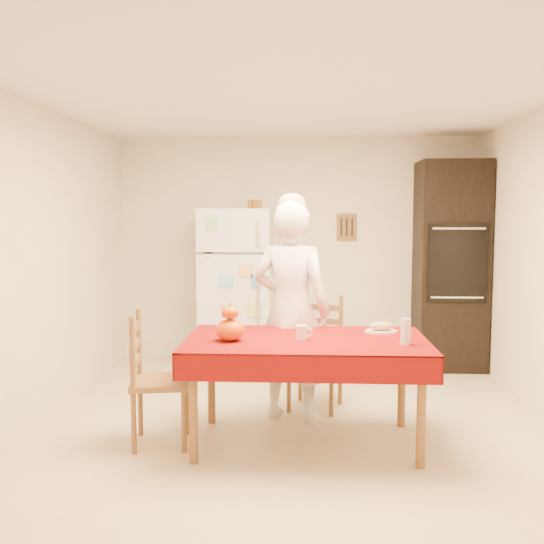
# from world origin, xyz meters

# --- Properties ---
(floor) EXTENTS (4.50, 4.50, 0.00)m
(floor) POSITION_xyz_m (0.00, 0.00, 0.00)
(floor) COLOR #C6B08F
(floor) RESTS_ON ground
(room_shell) EXTENTS (4.02, 4.52, 2.51)m
(room_shell) POSITION_xyz_m (0.00, 0.00, 1.62)
(room_shell) COLOR #F6E7CE
(room_shell) RESTS_ON ground
(refrigerator) EXTENTS (0.75, 0.74, 1.70)m
(refrigerator) POSITION_xyz_m (-0.65, 1.88, 0.85)
(refrigerator) COLOR white
(refrigerator) RESTS_ON floor
(oven_cabinet) EXTENTS (0.70, 0.62, 2.20)m
(oven_cabinet) POSITION_xyz_m (1.63, 1.93, 1.10)
(oven_cabinet) COLOR black
(oven_cabinet) RESTS_ON floor
(dining_table) EXTENTS (1.70, 1.00, 0.76)m
(dining_table) POSITION_xyz_m (0.09, -0.36, 0.69)
(dining_table) COLOR brown
(dining_table) RESTS_ON floor
(chair_far) EXTENTS (0.51, 0.50, 0.95)m
(chair_far) POSITION_xyz_m (0.19, 0.50, 0.51)
(chair_far) COLOR brown
(chair_far) RESTS_ON floor
(chair_left) EXTENTS (0.46, 0.47, 0.95)m
(chair_left) POSITION_xyz_m (-1.00, -0.42, 0.51)
(chair_left) COLOR brown
(chair_left) RESTS_ON floor
(seated_woman) EXTENTS (0.74, 0.60, 1.75)m
(seated_woman) POSITION_xyz_m (-0.02, 0.18, 0.87)
(seated_woman) COLOR silver
(seated_woman) RESTS_ON floor
(coffee_mug) EXTENTS (0.08, 0.08, 0.10)m
(coffee_mug) POSITION_xyz_m (0.06, -0.38, 0.81)
(coffee_mug) COLOR white
(coffee_mug) RESTS_ON dining_table
(pumpkin_lower) EXTENTS (0.20, 0.20, 0.15)m
(pumpkin_lower) POSITION_xyz_m (-0.43, -0.45, 0.84)
(pumpkin_lower) COLOR #ED4105
(pumpkin_lower) RESTS_ON dining_table
(pumpkin_upper) EXTENTS (0.12, 0.12, 0.09)m
(pumpkin_upper) POSITION_xyz_m (-0.43, -0.45, 0.96)
(pumpkin_upper) COLOR #D94805
(pumpkin_upper) RESTS_ON pumpkin_lower
(wine_glass) EXTENTS (0.07, 0.07, 0.18)m
(wine_glass) POSITION_xyz_m (0.76, -0.51, 0.85)
(wine_glass) COLOR silver
(wine_glass) RESTS_ON dining_table
(bread_plate) EXTENTS (0.24, 0.24, 0.02)m
(bread_plate) POSITION_xyz_m (0.65, -0.11, 0.77)
(bread_plate) COLOR white
(bread_plate) RESTS_ON dining_table
(bread_loaf) EXTENTS (0.18, 0.10, 0.06)m
(bread_loaf) POSITION_xyz_m (0.65, -0.11, 0.81)
(bread_loaf) COLOR tan
(bread_loaf) RESTS_ON bread_plate
(spice_jar_left) EXTENTS (0.05, 0.05, 0.10)m
(spice_jar_left) POSITION_xyz_m (-0.51, 1.93, 1.75)
(spice_jar_left) COLOR #8C5B19
(spice_jar_left) RESTS_ON refrigerator
(spice_jar_mid) EXTENTS (0.05, 0.05, 0.10)m
(spice_jar_mid) POSITION_xyz_m (-0.46, 1.93, 1.75)
(spice_jar_mid) COLOR brown
(spice_jar_mid) RESTS_ON refrigerator
(spice_jar_right) EXTENTS (0.05, 0.05, 0.10)m
(spice_jar_right) POSITION_xyz_m (-0.40, 1.93, 1.75)
(spice_jar_right) COLOR #985F1B
(spice_jar_right) RESTS_ON refrigerator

